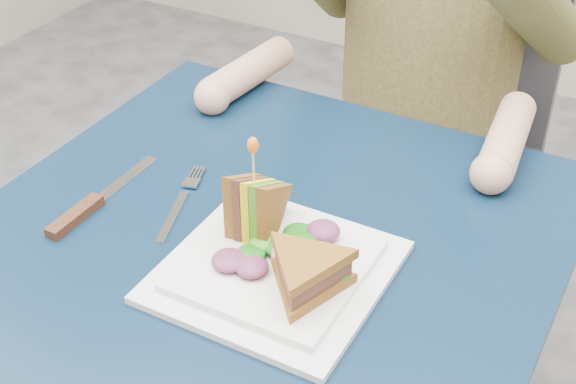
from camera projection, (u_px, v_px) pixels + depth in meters
The scene contains 11 objects.
table at pixel (262, 278), 1.10m from camera, with size 0.75×0.75×0.73m.
chair at pixel (437, 115), 1.68m from camera, with size 0.42×0.40×0.93m.
plate at pixel (276, 269), 0.98m from camera, with size 0.26×0.26×0.02m.
sandwich_flat at pixel (306, 273), 0.92m from camera, with size 0.17×0.17×0.05m.
sandwich_upright at pixel (255, 207), 1.01m from camera, with size 0.08×0.14×0.14m.
fork at pixel (180, 204), 1.10m from camera, with size 0.07×0.18×0.01m.
knife at pixel (85, 209), 1.08m from camera, with size 0.02×0.22×0.02m.
toothpick at pixel (253, 165), 0.97m from camera, with size 0.00×0.00×0.06m, color tan.
toothpick_frill at pixel (253, 145), 0.95m from camera, with size 0.01×0.01×0.02m, color orange.
lettuce_spill at pixel (283, 252), 0.97m from camera, with size 0.15×0.13×0.02m, color #337A14, non-canonical shape.
onion_ring at pixel (288, 254), 0.96m from camera, with size 0.04×0.04×0.01m, color #9E4C7A.
Camera 1 is at (0.43, -0.71, 1.38)m, focal length 50.00 mm.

